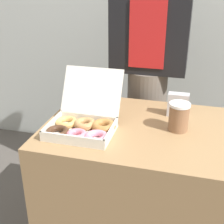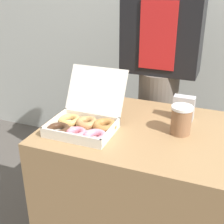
# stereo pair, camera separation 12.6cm
# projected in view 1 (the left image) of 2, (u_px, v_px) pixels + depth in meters

# --- Properties ---
(table) EXTENTS (0.94, 0.63, 0.74)m
(table) POSITION_uv_depth(u_px,v_px,m) (147.00, 195.00, 1.53)
(table) COLOR #99754C
(table) RESTS_ON ground_plane
(donut_box) EXTENTS (0.31, 0.32, 0.23)m
(donut_box) POSITION_uv_depth(u_px,v_px,m) (84.00, 124.00, 1.33)
(donut_box) COLOR silver
(donut_box) RESTS_ON table
(coffee_cup) EXTENTS (0.09, 0.09, 0.12)m
(coffee_cup) POSITION_uv_depth(u_px,v_px,m) (179.00, 117.00, 1.33)
(coffee_cup) COLOR #8C6042
(coffee_cup) RESTS_ON table
(napkin_holder) EXTENTS (0.10, 0.05, 0.11)m
(napkin_holder) POSITION_uv_depth(u_px,v_px,m) (178.00, 105.00, 1.46)
(napkin_holder) COLOR silver
(napkin_holder) RESTS_ON table
(person_customer) EXTENTS (0.42, 0.23, 1.63)m
(person_customer) POSITION_uv_depth(u_px,v_px,m) (148.00, 65.00, 1.78)
(person_customer) COLOR #665B51
(person_customer) RESTS_ON ground_plane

